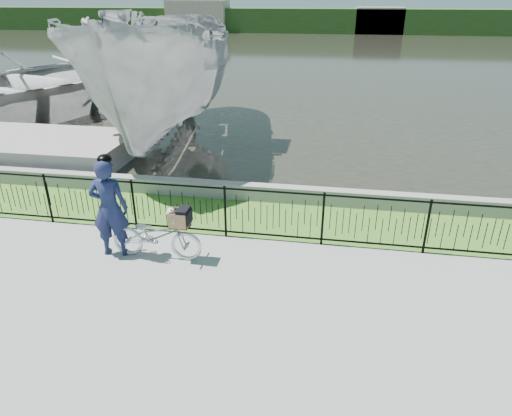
% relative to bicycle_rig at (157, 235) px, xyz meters
% --- Properties ---
extents(ground, '(120.00, 120.00, 0.00)m').
position_rel_bicycle_rig_xyz_m(ground, '(2.10, -0.57, -0.48)').
color(ground, gray).
rests_on(ground, ground).
extents(grass_strip, '(60.00, 2.00, 0.01)m').
position_rel_bicycle_rig_xyz_m(grass_strip, '(2.10, 2.03, -0.48)').
color(grass_strip, '#427023').
rests_on(grass_strip, ground).
extents(water, '(120.00, 120.00, 0.00)m').
position_rel_bicycle_rig_xyz_m(water, '(2.10, 32.43, -0.48)').
color(water, black).
rests_on(water, ground).
extents(quay_wall, '(60.00, 0.30, 0.40)m').
position_rel_bicycle_rig_xyz_m(quay_wall, '(2.10, 3.03, -0.28)').
color(quay_wall, gray).
rests_on(quay_wall, ground).
extents(fence, '(14.00, 0.06, 1.15)m').
position_rel_bicycle_rig_xyz_m(fence, '(2.10, 1.03, 0.09)').
color(fence, black).
rests_on(fence, ground).
extents(far_treeline, '(120.00, 6.00, 3.00)m').
position_rel_bicycle_rig_xyz_m(far_treeline, '(2.10, 59.43, 1.02)').
color(far_treeline, '#29491C').
rests_on(far_treeline, ground).
extents(far_building_left, '(8.00, 4.00, 4.00)m').
position_rel_bicycle_rig_xyz_m(far_building_left, '(-15.90, 57.43, 1.52)').
color(far_building_left, '#AA9C89').
rests_on(far_building_left, ground).
extents(far_building_right, '(6.00, 3.00, 3.20)m').
position_rel_bicycle_rig_xyz_m(far_building_right, '(8.10, 57.93, 1.12)').
color(far_building_right, '#AA9C89').
rests_on(far_building_right, ground).
extents(bicycle_rig, '(1.78, 0.62, 1.11)m').
position_rel_bicycle_rig_xyz_m(bicycle_rig, '(0.00, 0.00, 0.00)').
color(bicycle_rig, silver).
rests_on(bicycle_rig, ground).
extents(cyclist, '(0.77, 0.56, 2.04)m').
position_rel_bicycle_rig_xyz_m(cyclist, '(-0.90, -0.01, 0.52)').
color(cyclist, '#161D3E').
rests_on(cyclist, ground).
extents(boat_near, '(5.57, 11.71, 6.16)m').
position_rel_bicycle_rig_xyz_m(boat_near, '(-2.42, 7.56, 1.78)').
color(boat_near, '#A7A7A7').
rests_on(boat_near, water).
extents(boat_far, '(10.98, 13.48, 2.45)m').
position_rel_bicycle_rig_xyz_m(boat_far, '(-9.34, 10.63, 0.74)').
color(boat_far, '#A7A7A7').
rests_on(boat_far, water).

